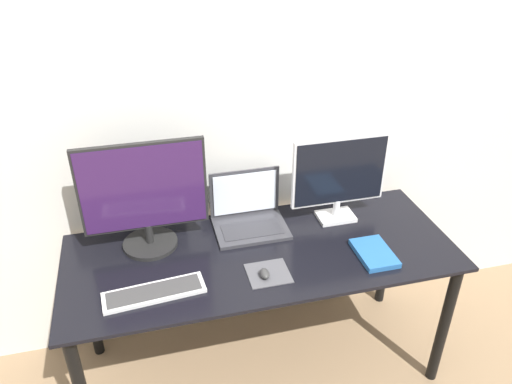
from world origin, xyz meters
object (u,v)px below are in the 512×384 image
monitor_right (339,176)px  book (374,253)px  mouse (265,274)px  keyboard (154,292)px  monitor_left (144,197)px  laptop (248,214)px

monitor_right → book: 0.42m
monitor_right → mouse: 0.65m
keyboard → book: size_ratio=1.86×
monitor_right → mouse: (-0.48, -0.37, -0.23)m
mouse → book: (0.54, 0.03, -0.01)m
mouse → monitor_right: bearing=37.3°
monitor_left → keyboard: (-0.01, -0.35, -0.26)m
monitor_right → book: (0.05, -0.34, -0.24)m
laptop → book: bearing=-37.7°
mouse → laptop: bearing=86.2°
monitor_right → mouse: monitor_right is taller
keyboard → mouse: 0.48m
monitor_left → book: bearing=-18.7°
monitor_left → monitor_right: 0.95m
monitor_right → keyboard: (-0.96, -0.35, -0.24)m
monitor_right → mouse: bearing=-142.7°
monitor_left → book: 1.09m
keyboard → monitor_left: bearing=88.5°
laptop → keyboard: bearing=-141.2°
monitor_left → mouse: (0.47, -0.37, -0.25)m
monitor_left → keyboard: size_ratio=1.31×
monitor_left → mouse: size_ratio=8.57×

